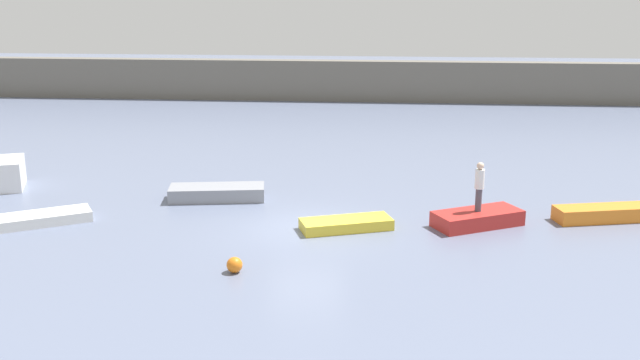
# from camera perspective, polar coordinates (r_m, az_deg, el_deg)

# --- Properties ---
(ground_plane) EXTENTS (120.00, 120.00, 0.00)m
(ground_plane) POSITION_cam_1_polar(r_m,az_deg,el_deg) (25.17, -1.08, -3.68)
(ground_plane) COLOR slate
(embankment_wall) EXTENTS (80.00, 1.20, 2.80)m
(embankment_wall) POSITION_cam_1_polar(r_m,az_deg,el_deg) (52.03, 2.20, 7.67)
(embankment_wall) COLOR #666056
(embankment_wall) RESTS_ON ground_plane
(rowboat_white) EXTENTS (3.43, 2.69, 0.37)m
(rowboat_white) POSITION_cam_1_polar(r_m,az_deg,el_deg) (27.25, -20.74, -2.80)
(rowboat_white) COLOR white
(rowboat_white) RESTS_ON ground_plane
(rowboat_grey) EXTENTS (3.76, 1.83, 0.53)m
(rowboat_grey) POSITION_cam_1_polar(r_m,az_deg,el_deg) (28.54, -7.96, -0.99)
(rowboat_grey) COLOR gray
(rowboat_grey) RESTS_ON ground_plane
(rowboat_yellow) EXTENTS (3.25, 2.07, 0.36)m
(rowboat_yellow) POSITION_cam_1_polar(r_m,az_deg,el_deg) (24.93, 2.04, -3.43)
(rowboat_yellow) COLOR gold
(rowboat_yellow) RESTS_ON ground_plane
(rowboat_red) EXTENTS (3.28, 2.55, 0.53)m
(rowboat_red) POSITION_cam_1_polar(r_m,az_deg,el_deg) (25.82, 12.06, -2.92)
(rowboat_red) COLOR red
(rowboat_red) RESTS_ON ground_plane
(rowboat_orange) EXTENTS (3.47, 1.70, 0.51)m
(rowboat_orange) POSITION_cam_1_polar(r_m,az_deg,el_deg) (27.62, 20.95, -2.43)
(rowboat_orange) COLOR orange
(rowboat_orange) RESTS_ON ground_plane
(person_white_shirt) EXTENTS (0.32, 0.32, 1.71)m
(person_white_shirt) POSITION_cam_1_polar(r_m,az_deg,el_deg) (25.47, 12.21, -0.31)
(person_white_shirt) COLOR #4C4C56
(person_white_shirt) RESTS_ON rowboat_red
(mooring_buoy) EXTENTS (0.46, 0.46, 0.46)m
(mooring_buoy) POSITION_cam_1_polar(r_m,az_deg,el_deg) (21.44, -6.62, -6.53)
(mooring_buoy) COLOR orange
(mooring_buoy) RESTS_ON ground_plane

